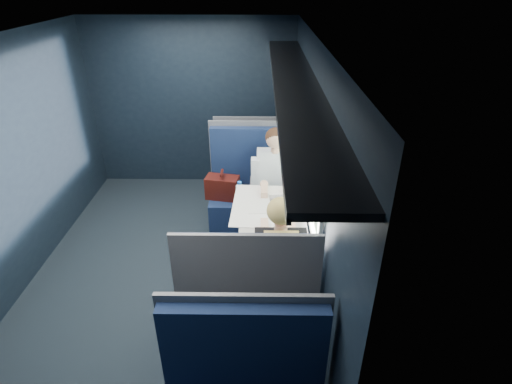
{
  "coord_description": "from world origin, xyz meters",
  "views": [
    {
      "loc": [
        0.94,
        -3.29,
        2.77
      ],
      "look_at": [
        0.9,
        0.0,
        0.95
      ],
      "focal_mm": 28.0,
      "sensor_mm": 36.0,
      "label": 1
    }
  ],
  "objects_px": {
    "man": "(275,180)",
    "cup": "(298,190)",
    "table": "(270,218)",
    "seat_row_front": "(254,164)",
    "laptop": "(290,198)",
    "bottle_small": "(291,191)",
    "seat_bay_far": "(248,301)",
    "seat_bay_near": "(251,195)",
    "woman": "(279,258)"
  },
  "relations": [
    {
      "from": "seat_bay_near",
      "to": "man",
      "type": "bearing_deg",
      "value": -31.98
    },
    {
      "from": "seat_bay_far",
      "to": "bottle_small",
      "type": "bearing_deg",
      "value": 70.07
    },
    {
      "from": "seat_bay_far",
      "to": "laptop",
      "type": "bearing_deg",
      "value": 68.86
    },
    {
      "from": "seat_bay_near",
      "to": "laptop",
      "type": "height_order",
      "value": "seat_bay_near"
    },
    {
      "from": "seat_bay_near",
      "to": "seat_row_front",
      "type": "xyz_separation_m",
      "value": [
        0.02,
        0.93,
        -0.02
      ]
    },
    {
      "from": "laptop",
      "to": "cup",
      "type": "distance_m",
      "value": 0.25
    },
    {
      "from": "man",
      "to": "woman",
      "type": "relative_size",
      "value": 1.0
    },
    {
      "from": "cup",
      "to": "table",
      "type": "bearing_deg",
      "value": -130.53
    },
    {
      "from": "man",
      "to": "seat_row_front",
      "type": "bearing_deg",
      "value": 102.83
    },
    {
      "from": "laptop",
      "to": "seat_bay_near",
      "type": "bearing_deg",
      "value": 118.42
    },
    {
      "from": "man",
      "to": "laptop",
      "type": "height_order",
      "value": "man"
    },
    {
      "from": "table",
      "to": "seat_bay_near",
      "type": "height_order",
      "value": "seat_bay_near"
    },
    {
      "from": "seat_row_front",
      "to": "seat_bay_near",
      "type": "bearing_deg",
      "value": -91.25
    },
    {
      "from": "seat_bay_near",
      "to": "bottle_small",
      "type": "relative_size",
      "value": 6.34
    },
    {
      "from": "seat_bay_near",
      "to": "table",
      "type": "bearing_deg",
      "value": -76.84
    },
    {
      "from": "table",
      "to": "laptop",
      "type": "bearing_deg",
      "value": 30.6
    },
    {
      "from": "table",
      "to": "woman",
      "type": "height_order",
      "value": "woman"
    },
    {
      "from": "table",
      "to": "seat_row_front",
      "type": "bearing_deg",
      "value": 95.8
    },
    {
      "from": "seat_row_front",
      "to": "laptop",
      "type": "xyz_separation_m",
      "value": [
        0.38,
        -1.68,
        0.4
      ]
    },
    {
      "from": "seat_bay_far",
      "to": "cup",
      "type": "bearing_deg",
      "value": 68.57
    },
    {
      "from": "seat_bay_near",
      "to": "seat_bay_far",
      "type": "height_order",
      "value": "same"
    },
    {
      "from": "woman",
      "to": "cup",
      "type": "distance_m",
      "value": 1.08
    },
    {
      "from": "seat_bay_far",
      "to": "woman",
      "type": "bearing_deg",
      "value": 33.82
    },
    {
      "from": "seat_bay_far",
      "to": "seat_row_front",
      "type": "distance_m",
      "value": 2.67
    },
    {
      "from": "laptop",
      "to": "seat_row_front",
      "type": "bearing_deg",
      "value": 102.91
    },
    {
      "from": "woman",
      "to": "seat_row_front",
      "type": "bearing_deg",
      "value": 95.7
    },
    {
      "from": "seat_row_front",
      "to": "man",
      "type": "height_order",
      "value": "man"
    },
    {
      "from": "table",
      "to": "man",
      "type": "xyz_separation_m",
      "value": [
        0.07,
        0.7,
        0.06
      ]
    },
    {
      "from": "man",
      "to": "bottle_small",
      "type": "xyz_separation_m",
      "value": [
        0.16,
        -0.46,
        0.11
      ]
    },
    {
      "from": "seat_bay_far",
      "to": "seat_row_front",
      "type": "bearing_deg",
      "value": 90.0
    },
    {
      "from": "table",
      "to": "seat_row_front",
      "type": "relative_size",
      "value": 0.86
    },
    {
      "from": "woman",
      "to": "cup",
      "type": "height_order",
      "value": "woman"
    },
    {
      "from": "seat_bay_near",
      "to": "bottle_small",
      "type": "bearing_deg",
      "value": -55.71
    },
    {
      "from": "seat_row_front",
      "to": "woman",
      "type": "height_order",
      "value": "woman"
    },
    {
      "from": "table",
      "to": "seat_bay_near",
      "type": "xyz_separation_m",
      "value": [
        -0.2,
        0.87,
        -0.24
      ]
    },
    {
      "from": "seat_bay_near",
      "to": "man",
      "type": "distance_m",
      "value": 0.43
    },
    {
      "from": "seat_row_front",
      "to": "woman",
      "type": "distance_m",
      "value": 2.54
    },
    {
      "from": "laptop",
      "to": "bottle_small",
      "type": "bearing_deg",
      "value": 80.38
    },
    {
      "from": "seat_row_front",
      "to": "bottle_small",
      "type": "relative_size",
      "value": 5.84
    },
    {
      "from": "seat_bay_near",
      "to": "seat_bay_far",
      "type": "distance_m",
      "value": 1.74
    },
    {
      "from": "man",
      "to": "woman",
      "type": "xyz_separation_m",
      "value": [
        0.0,
        -1.41,
        0.01
      ]
    },
    {
      "from": "seat_row_front",
      "to": "cup",
      "type": "bearing_deg",
      "value": -71.66
    },
    {
      "from": "seat_bay_far",
      "to": "bottle_small",
      "type": "distance_m",
      "value": 1.26
    },
    {
      "from": "laptop",
      "to": "bottle_small",
      "type": "height_order",
      "value": "laptop"
    },
    {
      "from": "bottle_small",
      "to": "seat_row_front",
      "type": "bearing_deg",
      "value": 104.63
    },
    {
      "from": "seat_bay_far",
      "to": "woman",
      "type": "relative_size",
      "value": 0.95
    },
    {
      "from": "table",
      "to": "cup",
      "type": "relative_size",
      "value": 10.49
    },
    {
      "from": "seat_bay_far",
      "to": "man",
      "type": "bearing_deg",
      "value": 80.97
    },
    {
      "from": "table",
      "to": "woman",
      "type": "distance_m",
      "value": 0.71
    },
    {
      "from": "man",
      "to": "cup",
      "type": "height_order",
      "value": "man"
    }
  ]
}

